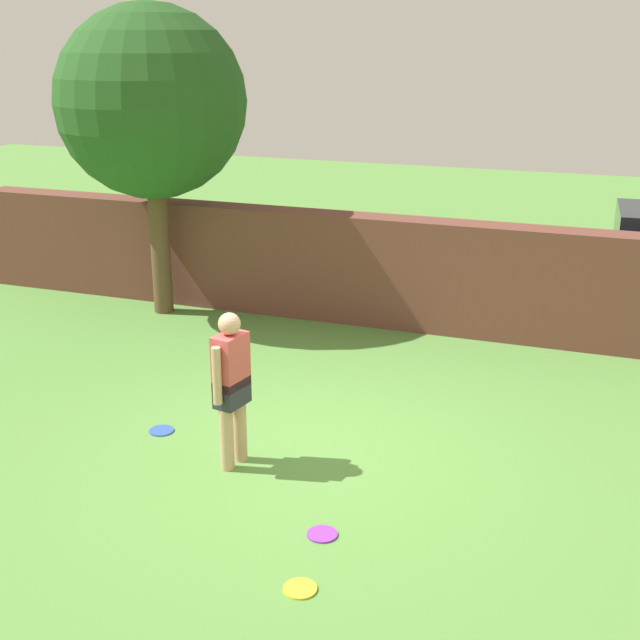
# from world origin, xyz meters

# --- Properties ---
(ground_plane) EXTENTS (40.00, 40.00, 0.00)m
(ground_plane) POSITION_xyz_m (0.00, 0.00, 0.00)
(ground_plane) COLOR #568C3D
(brick_wall) EXTENTS (11.54, 0.50, 1.63)m
(brick_wall) POSITION_xyz_m (-1.50, 4.23, 0.82)
(brick_wall) COLOR brown
(brick_wall) RESTS_ON ground
(tree) EXTENTS (2.80, 2.80, 4.60)m
(tree) POSITION_xyz_m (-3.72, 3.62, 3.18)
(tree) COLOR brown
(tree) RESTS_ON ground
(person) EXTENTS (0.28, 0.53, 1.62)m
(person) POSITION_xyz_m (-0.54, -0.50, 0.90)
(person) COLOR tan
(person) RESTS_ON ground
(frisbee_blue) EXTENTS (0.27, 0.27, 0.02)m
(frisbee_blue) POSITION_xyz_m (-1.61, -0.11, 0.01)
(frisbee_blue) COLOR blue
(frisbee_blue) RESTS_ON ground
(frisbee_yellow) EXTENTS (0.27, 0.27, 0.02)m
(frisbee_yellow) POSITION_xyz_m (0.83, -2.18, 0.01)
(frisbee_yellow) COLOR yellow
(frisbee_yellow) RESTS_ON ground
(frisbee_purple) EXTENTS (0.27, 0.27, 0.02)m
(frisbee_purple) POSITION_xyz_m (0.74, -1.41, 0.01)
(frisbee_purple) COLOR purple
(frisbee_purple) RESTS_ON ground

